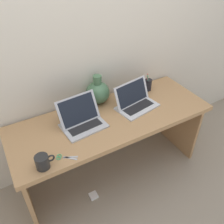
% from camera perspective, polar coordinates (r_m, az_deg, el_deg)
% --- Properties ---
extents(ground_plane, '(6.00, 6.00, 0.00)m').
position_cam_1_polar(ground_plane, '(2.47, 0.00, -13.94)').
color(ground_plane, gray).
extents(back_wall, '(4.40, 0.04, 2.40)m').
position_cam_1_polar(back_wall, '(1.99, -5.21, 15.84)').
color(back_wall, beige).
rests_on(back_wall, ground).
extents(desk, '(1.70, 0.62, 0.70)m').
position_cam_1_polar(desk, '(2.06, 0.00, -4.11)').
color(desk, '#AD7F51').
rests_on(desk, ground).
extents(laptop_left, '(0.35, 0.27, 0.22)m').
position_cam_1_polar(laptop_left, '(1.87, -7.41, -1.53)').
color(laptop_left, '#B2B2B7').
rests_on(laptop_left, desk).
extents(laptop_right, '(0.39, 0.28, 0.21)m').
position_cam_1_polar(laptop_right, '(2.07, 5.47, 2.76)').
color(laptop_right, silver).
rests_on(laptop_right, desk).
extents(green_vase, '(0.21, 0.21, 0.26)m').
position_cam_1_polar(green_vase, '(2.09, -3.42, 4.83)').
color(green_vase, '#47704C').
rests_on(green_vase, desk).
extents(coffee_mug, '(0.13, 0.09, 0.10)m').
position_cam_1_polar(coffee_mug, '(1.62, -16.30, -11.41)').
color(coffee_mug, black).
rests_on(coffee_mug, desk).
extents(pen_cup, '(0.07, 0.07, 0.17)m').
position_cam_1_polar(pen_cup, '(2.31, 8.63, 6.51)').
color(pen_cup, black).
rests_on(pen_cup, desk).
extents(scissors, '(0.14, 0.11, 0.01)m').
position_cam_1_polar(scissors, '(1.68, -11.67, -10.57)').
color(scissors, '#B7B7BC').
rests_on(scissors, desk).
extents(power_brick, '(0.07, 0.07, 0.03)m').
position_cam_1_polar(power_brick, '(2.29, -4.46, -19.35)').
color(power_brick, white).
rests_on(power_brick, ground).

